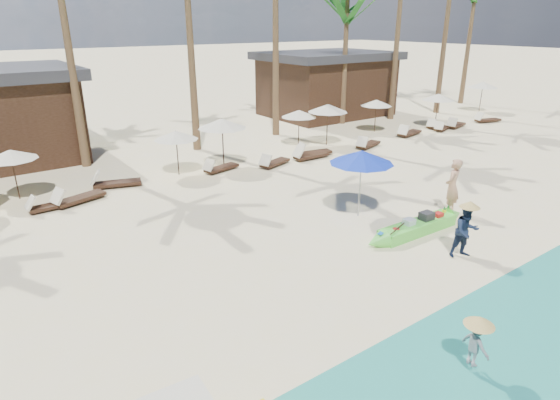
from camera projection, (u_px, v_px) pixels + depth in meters
ground at (358, 269)px, 12.62m from camera, size 240.00×240.00×0.00m
wet_sand_strip at (546, 375)px, 8.83m from camera, size 240.00×4.50×0.01m
green_canoe at (418, 227)px, 14.69m from camera, size 4.81×0.69×0.61m
tourist at (452, 187)px, 15.94m from camera, size 0.83×0.69×1.94m
vendor_green at (466, 231)px, 13.01m from camera, size 0.93×0.84×1.56m
vendor_yellow at (476, 344)px, 8.67m from camera, size 0.44×0.66×0.94m
blue_umbrella at (362, 157)px, 15.33m from camera, size 2.14×2.14×2.31m
resort_parasol_4 at (10, 155)px, 16.98m from camera, size 1.85×1.85×1.90m
lounger_4_left at (49, 205)px, 16.47m from camera, size 1.66×0.56×0.56m
lounger_4_right at (76, 198)px, 17.06m from camera, size 2.01×1.11×0.65m
resort_parasol_5 at (176, 135)px, 19.74m from camera, size 1.88×1.88×1.93m
lounger_5_left at (114, 182)px, 18.73m from camera, size 2.00×1.14×0.65m
resort_parasol_6 at (222, 123)px, 20.70m from camera, size 2.17×2.17×2.24m
lounger_6_left at (219, 167)px, 20.70m from camera, size 1.80×0.88×0.59m
lounger_6_right at (273, 162)px, 21.45m from camera, size 1.83×1.06×0.60m
resort_parasol_7 at (299, 114)px, 24.40m from camera, size 1.87×1.87×1.93m
lounger_7_left at (309, 155)px, 22.55m from camera, size 1.87×0.62×0.63m
lounger_7_right at (312, 152)px, 23.08m from camera, size 1.95×0.90×0.64m
resort_parasol_8 at (328, 108)px, 24.58m from camera, size 2.12×2.12×2.19m
lounger_8_left at (367, 144)px, 24.62m from camera, size 1.90×1.07×0.62m
resort_parasol_9 at (376, 103)px, 27.69m from camera, size 1.86×1.86×1.91m
lounger_9_left at (409, 132)px, 27.13m from camera, size 1.98×0.94×0.65m
lounger_9_right at (442, 128)px, 28.47m from camera, size 1.73×1.00×0.56m
resort_parasol_10 at (438, 97)px, 28.90m from camera, size 2.01×2.01×2.07m
lounger_10_left at (434, 125)px, 29.21m from camera, size 1.77×1.04×0.57m
lounger_10_right at (455, 125)px, 29.22m from camera, size 1.91×0.96×0.62m
resort_parasol_11 at (483, 85)px, 33.85m from camera, size 2.10×2.10×2.16m
lounger_11_left at (486, 119)px, 30.79m from camera, size 1.92×1.06×0.62m
palm_6 at (347, 7)px, 28.11m from camera, size 2.08×2.08×8.51m
pavilion_east at (326, 83)px, 32.74m from camera, size 8.80×6.60×4.30m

